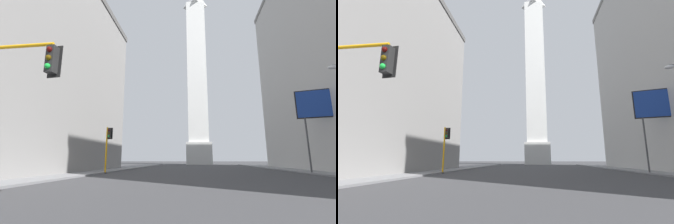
% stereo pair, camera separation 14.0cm
% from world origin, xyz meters
% --- Properties ---
extents(sidewalk_left, '(5.00, 85.59, 0.15)m').
position_xyz_m(sidewalk_left, '(-13.45, 25.68, 0.07)').
color(sidewalk_left, slate).
rests_on(sidewalk_left, ground_plane).
extents(obelisk, '(7.70, 7.70, 61.75)m').
position_xyz_m(obelisk, '(0.00, 71.33, 29.30)').
color(obelisk, silver).
rests_on(obelisk, ground_plane).
extents(traffic_light_mid_left, '(0.79, 0.51, 5.13)m').
position_xyz_m(traffic_light_mid_left, '(-10.84, 24.40, 3.39)').
color(traffic_light_mid_left, orange).
rests_on(traffic_light_mid_left, ground_plane).
extents(billboard_sign, '(4.60, 1.41, 9.29)m').
position_xyz_m(billboard_sign, '(12.89, 26.06, 7.32)').
color(billboard_sign, '#3F3F42').
rests_on(billboard_sign, ground_plane).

